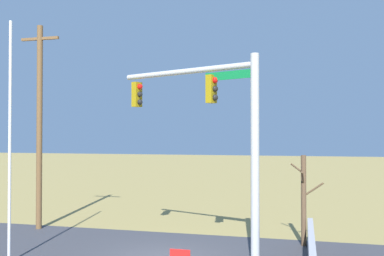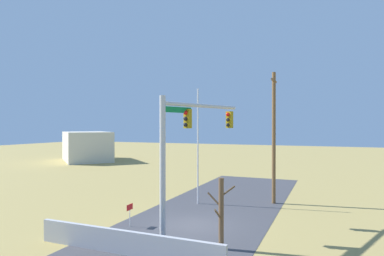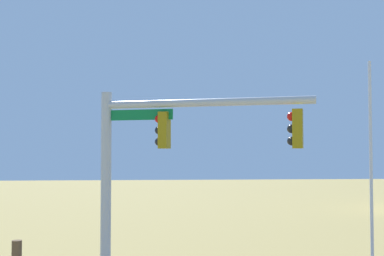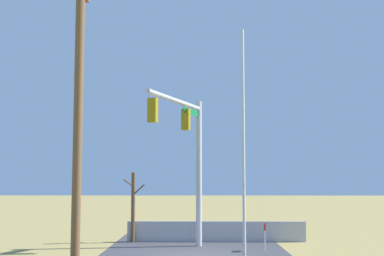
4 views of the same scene
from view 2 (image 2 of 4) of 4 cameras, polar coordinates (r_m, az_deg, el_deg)
ground_plane at (r=18.94m, az=0.07°, el=-16.45°), size 160.00×160.00×0.00m
road_surface at (r=22.55m, az=4.09°, el=-13.69°), size 28.00×8.00×0.01m
sidewalk_corner at (r=15.42m, az=-6.94°, el=-20.40°), size 6.00×6.00×0.01m
retaining_fence at (r=15.10m, az=-11.50°, el=-18.82°), size 0.20×9.00×1.02m
signal_mast at (r=16.27m, az=-1.42°, el=-2.32°), size 5.36×2.21×6.88m
flagpole at (r=23.24m, az=1.01°, el=-3.17°), size 0.10×0.10×8.10m
utility_pole at (r=24.02m, az=13.94°, el=-1.26°), size 1.90×0.26×9.28m
bare_tree at (r=13.15m, az=5.04°, el=-15.84°), size 1.27×1.02×3.48m
open_sign at (r=18.78m, az=-10.70°, el=-13.73°), size 0.56×0.04×1.22m
distant_building at (r=55.04m, az=-17.70°, el=-3.02°), size 11.55×11.88×4.58m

